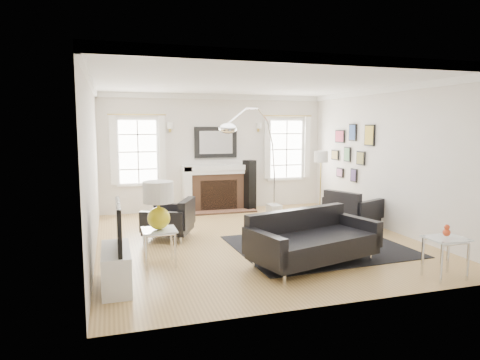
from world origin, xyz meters
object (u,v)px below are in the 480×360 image
object	(u,v)px
gourd_lamp	(158,202)
arc_floor_lamp	(253,158)
armchair_right	(351,210)
fireplace	(218,188)
sofa	(311,241)
armchair_left	(172,221)
coffee_table	(278,226)

from	to	relation	value
gourd_lamp	arc_floor_lamp	xyz separation A→B (m)	(2.27, 2.41, 0.42)
armchair_right	gourd_lamp	distance (m)	4.21
armchair_right	fireplace	bearing A→B (deg)	130.58
sofa	arc_floor_lamp	size ratio (longest dim) A/B	0.85
fireplace	armchair_left	xyz separation A→B (m)	(-1.44, -2.31, -0.21)
coffee_table	arc_floor_lamp	world-z (taller)	arc_floor_lamp
armchair_left	coffee_table	world-z (taller)	armchair_left
sofa	gourd_lamp	size ratio (longest dim) A/B	3.03
armchair_right	armchair_left	bearing A→B (deg)	177.01
armchair_left	coffee_table	xyz separation A→B (m)	(1.70, -0.94, -0.01)
fireplace	armchair_left	bearing A→B (deg)	-121.97
armchair_right	arc_floor_lamp	bearing A→B (deg)	146.11
fireplace	gourd_lamp	world-z (taller)	gourd_lamp
sofa	armchair_left	bearing A→B (deg)	131.11
fireplace	coffee_table	size ratio (longest dim) A/B	2.12
armchair_right	arc_floor_lamp	size ratio (longest dim) A/B	0.47
sofa	armchair_left	size ratio (longest dim) A/B	1.89
fireplace	sofa	bearing A→B (deg)	-85.60
gourd_lamp	arc_floor_lamp	bearing A→B (deg)	46.69
coffee_table	gourd_lamp	distance (m)	2.23
gourd_lamp	armchair_left	bearing A→B (deg)	75.33
arc_floor_lamp	armchair_right	bearing A→B (deg)	-33.89
coffee_table	arc_floor_lamp	distance (m)	2.17
gourd_lamp	arc_floor_lamp	world-z (taller)	arc_floor_lamp
armchair_right	sofa	bearing A→B (deg)	-134.32
arc_floor_lamp	gourd_lamp	bearing A→B (deg)	-133.31
arc_floor_lamp	sofa	bearing A→B (deg)	-92.10
fireplace	sofa	world-z (taller)	fireplace
gourd_lamp	arc_floor_lamp	distance (m)	3.33
coffee_table	gourd_lamp	bearing A→B (deg)	-166.21
armchair_left	coffee_table	distance (m)	1.94
fireplace	arc_floor_lamp	xyz separation A→B (m)	(0.44, -1.36, 0.82)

